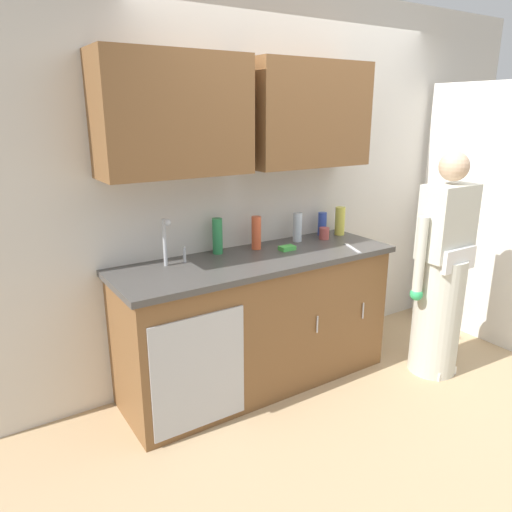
% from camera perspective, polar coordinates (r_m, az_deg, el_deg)
% --- Properties ---
extents(ground_plane, '(9.00, 9.00, 0.00)m').
position_cam_1_polar(ground_plane, '(3.48, 14.72, -16.47)').
color(ground_plane, tan).
extents(kitchen_wall_with_uppers, '(4.80, 0.44, 2.70)m').
position_cam_1_polar(kitchen_wall_with_uppers, '(3.60, 3.09, 10.30)').
color(kitchen_wall_with_uppers, beige).
rests_on(kitchen_wall_with_uppers, ground).
extents(closet_door_panel, '(0.04, 1.10, 2.10)m').
position_cam_1_polar(closet_door_panel, '(4.43, 24.73, 4.43)').
color(closet_door_panel, silver).
rests_on(closet_door_panel, ground).
extents(counter_cabinet, '(1.90, 0.62, 0.90)m').
position_cam_1_polar(counter_cabinet, '(3.41, 0.07, -8.02)').
color(counter_cabinet, brown).
rests_on(counter_cabinet, ground).
extents(countertop, '(1.96, 0.66, 0.04)m').
position_cam_1_polar(countertop, '(3.24, 0.10, -0.43)').
color(countertop, '#474442').
rests_on(countertop, counter_cabinet).
extents(sink, '(0.50, 0.36, 0.35)m').
position_cam_1_polar(sink, '(3.00, -8.77, -1.97)').
color(sink, '#B7BABF').
rests_on(sink, counter_cabinet).
extents(person_at_sink, '(0.55, 0.34, 1.62)m').
position_cam_1_polar(person_at_sink, '(3.71, 20.90, -3.01)').
color(person_at_sink, white).
rests_on(person_at_sink, ground).
extents(bottle_water_tall, '(0.07, 0.07, 0.23)m').
position_cam_1_polar(bottle_water_tall, '(3.39, 0.04, 2.74)').
color(bottle_water_tall, '#E05933').
rests_on(bottle_water_tall, countertop).
extents(bottle_dish_liquid, '(0.08, 0.08, 0.22)m').
position_cam_1_polar(bottle_dish_liquid, '(3.85, 9.84, 4.08)').
color(bottle_dish_liquid, '#D8D14C').
rests_on(bottle_dish_liquid, countertop).
extents(bottle_cleaner_spray, '(0.07, 0.07, 0.24)m').
position_cam_1_polar(bottle_cleaner_spray, '(3.29, -4.56, 2.35)').
color(bottle_cleaner_spray, '#2D8C4C').
rests_on(bottle_cleaner_spray, countertop).
extents(bottle_water_short, '(0.07, 0.07, 0.18)m').
position_cam_1_polar(bottle_water_short, '(3.82, 7.79, 3.77)').
color(bottle_water_short, '#334CB2').
rests_on(bottle_water_short, countertop).
extents(bottle_soap, '(0.07, 0.07, 0.22)m').
position_cam_1_polar(bottle_soap, '(3.61, 4.89, 3.42)').
color(bottle_soap, silver).
rests_on(bottle_soap, countertop).
extents(cup_by_sink, '(0.08, 0.08, 0.09)m').
position_cam_1_polar(cup_by_sink, '(3.71, 8.03, 2.65)').
color(cup_by_sink, '#B24C47').
rests_on(cup_by_sink, countertop).
extents(knife_on_counter, '(0.11, 0.23, 0.01)m').
position_cam_1_polar(knife_on_counter, '(3.50, 11.30, 0.91)').
color(knife_on_counter, silver).
rests_on(knife_on_counter, countertop).
extents(sponge, '(0.11, 0.07, 0.03)m').
position_cam_1_polar(sponge, '(3.39, 3.68, 0.94)').
color(sponge, '#4CBF4C').
rests_on(sponge, countertop).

